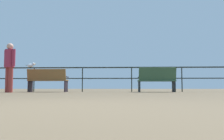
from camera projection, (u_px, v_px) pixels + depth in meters
The scene contains 6 objects.
ground_plane at pixel (44, 108), 2.18m from camera, with size 60.00×60.00×0.00m, color brown.
pier_railing at pixel (107, 73), 10.45m from camera, with size 19.29×0.05×1.07m.
bench_near_left at pixel (47, 79), 9.80m from camera, with size 1.59×0.68×0.93m.
bench_near_right at pixel (157, 79), 9.58m from camera, with size 1.50×0.73×0.97m.
person_by_bench at pixel (10, 64), 8.93m from camera, with size 0.53×0.35×1.83m.
seagull_on_rail at pixel (31, 65), 10.64m from camera, with size 0.45×0.20×0.21m.
Camera 1 is at (0.72, -2.17, 0.19)m, focal length 38.73 mm.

